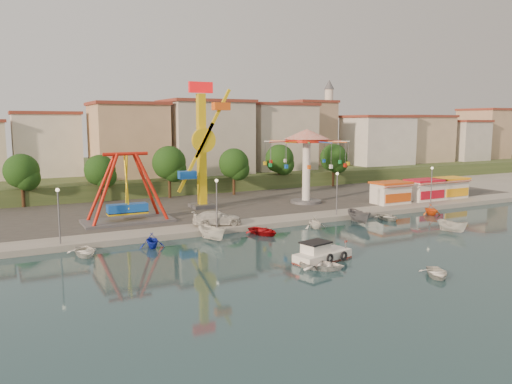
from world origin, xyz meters
TOP-DOWN VIEW (x-y plane):
  - ground at (0.00, 0.00)m, footprint 200.00×200.00m
  - quay_deck at (0.00, 62.00)m, footprint 200.00×100.00m
  - asphalt_pad at (0.00, 30.00)m, footprint 90.00×28.00m
  - hill_terrace at (0.00, 67.00)m, footprint 200.00×60.00m
  - pirate_ship_ride at (-15.94, 20.36)m, footprint 10.00×5.00m
  - kamikaze_tower at (-4.54, 25.22)m, footprint 5.37×3.10m
  - wave_swinger at (9.66, 22.42)m, footprint 11.60×11.60m
  - booth_left at (19.91, 16.49)m, footprint 5.40×3.78m
  - booth_mid at (26.44, 16.49)m, footprint 5.40×3.78m
  - booth_right at (31.50, 16.49)m, footprint 5.40×3.78m
  - lamp_post_0 at (-24.00, 13.00)m, footprint 0.14×0.14m
  - lamp_post_1 at (-8.00, 13.00)m, footprint 0.14×0.14m
  - lamp_post_2 at (8.00, 13.00)m, footprint 0.14×0.14m
  - lamp_post_3 at (24.00, 13.00)m, footprint 0.14×0.14m
  - tree_0 at (-26.00, 36.98)m, footprint 4.60×4.60m
  - tree_1 at (-16.00, 36.24)m, footprint 4.35×4.35m
  - tree_2 at (-6.00, 35.81)m, footprint 5.02×5.02m
  - tree_3 at (4.00, 34.36)m, footprint 4.68×4.68m
  - tree_4 at (14.00, 37.35)m, footprint 4.86×4.86m
  - tree_5 at (24.00, 35.54)m, footprint 4.83×4.83m
  - building_1 at (-21.33, 51.38)m, footprint 12.33×9.01m
  - building_2 at (-8.19, 51.96)m, footprint 11.95×9.28m
  - building_3 at (5.60, 48.80)m, footprint 12.59×10.50m
  - building_4 at (19.07, 52.20)m, footprint 10.75×9.23m
  - building_5 at (32.37, 50.33)m, footprint 12.77×10.96m
  - building_6 at (44.15, 48.77)m, footprint 8.23×8.98m
  - building_7 at (56.03, 53.70)m, footprint 11.59×10.93m
  - building_8 at (69.93, 47.19)m, footprint 12.84×9.28m
  - building_9 at (83.46, 49.95)m, footprint 12.95×9.17m
  - minaret at (36.00, 54.00)m, footprint 2.80×2.80m
  - cabin_motorboat at (-4.42, -1.53)m, footprint 5.75×3.22m
  - rowboat_a at (-5.76, -3.60)m, footprint 4.38×4.44m
  - rowboat_b at (0.95, -9.39)m, footprint 3.58×3.85m
  - skiff at (14.83, 1.23)m, footprint 1.78×3.70m
  - van at (-7.53, 14.06)m, footprint 5.77×3.31m
  - moored_boat_0 at (-22.33, 9.80)m, footprint 2.76×3.77m
  - moored_boat_1 at (-16.13, 9.80)m, footprint 2.70×3.03m
  - moored_boat_2 at (-9.87, 9.80)m, footprint 2.48×4.32m
  - moored_boat_3 at (-3.99, 9.80)m, footprint 3.68×4.46m
  - moored_boat_4 at (2.63, 9.80)m, footprint 2.73×3.05m
  - moored_boat_5 at (8.97, 9.80)m, footprint 2.17×4.44m
  - moored_boat_6 at (13.46, 9.80)m, footprint 3.14×4.02m
  - moored_boat_7 at (20.73, 9.80)m, footprint 2.91×3.21m

SIDE VIEW (x-z plane):
  - ground at x=0.00m, z-range 0.00..0.00m
  - quay_deck at x=0.00m, z-range 0.00..0.60m
  - rowboat_b at x=0.95m, z-range 0.00..0.65m
  - rowboat_a at x=-5.76m, z-range 0.00..0.75m
  - moored_boat_6 at x=13.46m, z-range 0.00..0.76m
  - moored_boat_0 at x=-22.33m, z-range 0.00..0.76m
  - moored_boat_3 at x=-3.99m, z-range 0.00..0.80m
  - cabin_motorboat at x=-4.42m, z-range -0.44..1.46m
  - asphalt_pad at x=0.00m, z-range 0.60..0.61m
  - skiff at x=14.83m, z-range 0.00..1.38m
  - moored_boat_1 at x=-16.13m, z-range 0.00..1.44m
  - moored_boat_4 at x=2.63m, z-range 0.00..1.46m
  - moored_boat_7 at x=20.73m, z-range 0.00..1.46m
  - moored_boat_2 at x=-9.87m, z-range 0.00..1.57m
  - moored_boat_5 at x=8.97m, z-range 0.00..1.64m
  - van at x=-7.53m, z-range 0.60..2.17m
  - hill_terrace at x=0.00m, z-range 0.00..3.00m
  - booth_left at x=19.91m, z-range 0.62..3.70m
  - booth_mid at x=26.44m, z-range 0.62..3.70m
  - booth_right at x=31.50m, z-range 0.62..3.70m
  - lamp_post_0 at x=-24.00m, z-range 0.60..5.60m
  - lamp_post_1 at x=-8.00m, z-range 0.60..5.60m
  - lamp_post_2 at x=8.00m, z-range 0.60..5.60m
  - lamp_post_3 at x=24.00m, z-range 0.60..5.60m
  - pirate_ship_ride at x=-15.94m, z-range 0.39..8.39m
  - tree_1 at x=-16.00m, z-range 1.80..8.60m
  - tree_0 at x=-26.00m, z-range 1.87..9.07m
  - tree_3 at x=4.00m, z-range 1.90..9.21m
  - tree_5 at x=24.00m, z-range 1.94..9.48m
  - tree_4 at x=14.00m, z-range 1.95..9.55m
  - tree_2 at x=-6.00m, z-range 1.99..9.84m
  - building_1 at x=-21.33m, z-range 3.00..11.63m
  - building_7 at x=56.03m, z-range 3.00..11.76m
  - building_3 at x=5.60m, z-range 3.00..12.20m
  - building_9 at x=83.46m, z-range 3.00..12.21m
  - building_4 at x=19.07m, z-range 3.00..12.24m
  - wave_swinger at x=9.66m, z-range 3.00..13.40m
  - kamikaze_tower at x=-4.54m, z-range 0.30..16.80m
  - building_5 at x=32.37m, z-range 3.00..14.21m
  - building_2 at x=-8.19m, z-range 3.00..14.23m
  - building_6 at x=44.15m, z-range 3.00..15.36m
  - building_8 at x=69.93m, z-range 3.00..15.58m
  - minaret at x=36.00m, z-range 3.55..21.55m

